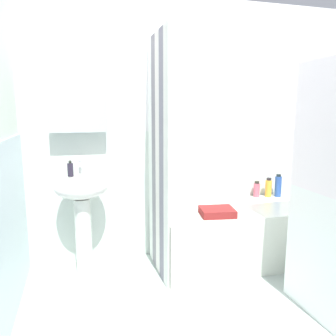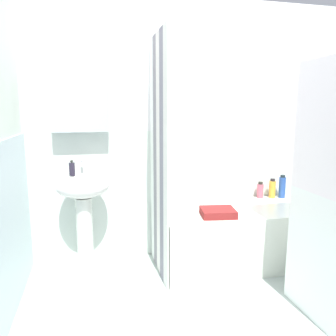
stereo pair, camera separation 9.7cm
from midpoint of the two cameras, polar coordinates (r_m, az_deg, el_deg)
ground_plane at (r=2.50m, az=15.30°, el=-24.98°), size 4.80×5.60×0.04m
wall_back_tiled at (r=3.20m, az=4.46°, el=5.38°), size 3.60×0.18×2.40m
sink at (r=2.91m, az=-13.39°, el=-5.58°), size 0.44×0.34×0.86m
faucet at (r=2.93m, az=-13.62°, el=0.31°), size 0.03×0.12×0.12m
soap_dispenser at (r=2.85m, az=-15.23°, el=-0.12°), size 0.05×0.05×0.13m
bathtub at (r=3.17m, az=12.40°, el=-11.25°), size 1.40×0.68×0.52m
shower_curtain at (r=2.75m, az=-0.62°, el=1.72°), size 0.01×0.68×2.00m
body_wash_bottle at (r=3.55m, az=19.75°, el=-3.08°), size 0.07×0.07×0.23m
shampoo_bottle at (r=3.53m, az=18.22°, el=-3.41°), size 0.06×0.06×0.19m
conditioner_bottle at (r=3.49m, az=16.31°, el=-3.71°), size 0.06×0.06×0.16m
towel_folded at (r=2.84m, az=9.55°, el=-7.52°), size 0.31×0.27×0.06m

